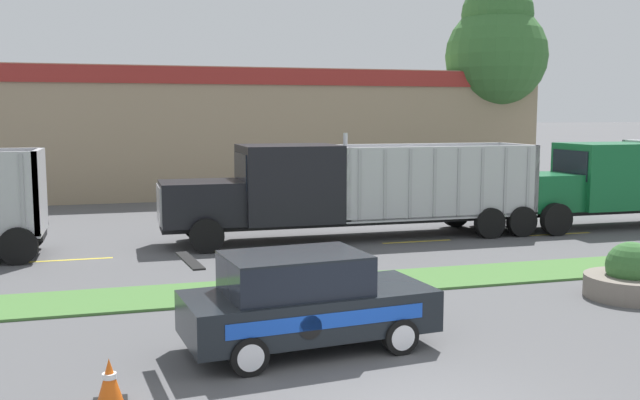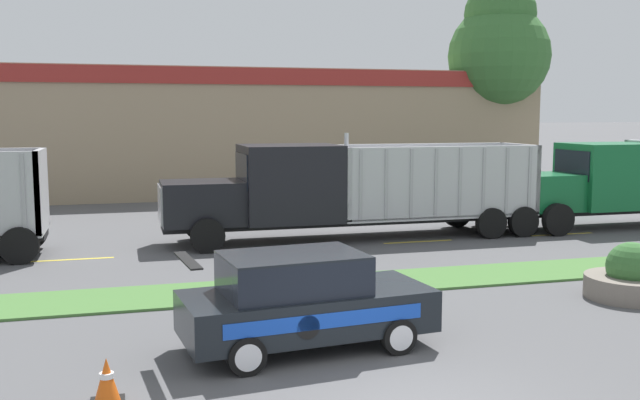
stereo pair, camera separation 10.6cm
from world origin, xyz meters
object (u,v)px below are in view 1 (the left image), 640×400
Objects in this scene: dump_truck_mid at (317,192)px; rally_car at (304,300)px; stone_planter at (630,278)px; dump_truck_trail at (624,184)px; traffic_cone at (110,382)px.

dump_truck_mid is 11.09m from rally_car.
stone_planter is (8.06, 1.44, -0.44)m from rally_car.
rally_car is at bearing -106.78° from dump_truck_mid.
dump_truck_trail reaches higher than traffic_cone.
traffic_cone is at bearing -118.14° from dump_truck_mid.
stone_planter is 11.78m from traffic_cone.
rally_car is (-3.19, -10.59, -0.73)m from dump_truck_mid.
dump_truck_trail is 5.69× the size of stone_planter.
dump_truck_mid is 6.24× the size of stone_planter.
stone_planter is at bearing -61.98° from dump_truck_mid.
rally_car reaches higher than traffic_cone.
stone_planter is (4.87, -9.15, -1.17)m from dump_truck_mid.
dump_truck_mid is 10.43m from stone_planter.
dump_truck_mid is 1.10× the size of dump_truck_trail.
dump_truck_trail is 16.90× the size of traffic_cone.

